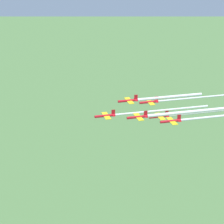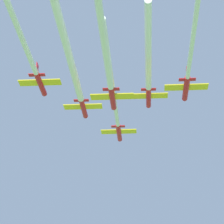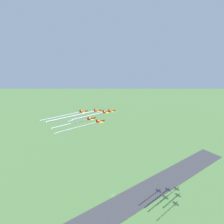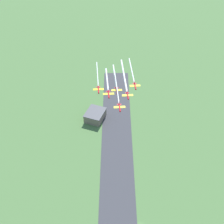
{
  "view_description": "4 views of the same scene",
  "coord_description": "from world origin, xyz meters",
  "px_view_note": "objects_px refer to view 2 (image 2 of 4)",
  "views": [
    {
      "loc": [
        -45.17,
        167.02,
        200.23
      ],
      "look_at": [
        -10.45,
        -26.72,
        122.28
      ],
      "focal_mm": 85.0,
      "sensor_mm": 36.0,
      "label": 1
    },
    {
      "loc": [
        -104.43,
        -74.16,
        76.6
      ],
      "look_at": [
        -12.0,
        -24.52,
        124.8
      ],
      "focal_mm": 85.0,
      "sensor_mm": 36.0,
      "label": 2
    },
    {
      "loc": [
        -47.52,
        -176.35,
        169.5
      ],
      "look_at": [
        -6.64,
        -19.74,
        119.07
      ],
      "focal_mm": 28.0,
      "sensor_mm": 36.0,
      "label": 3
    },
    {
      "loc": [
        144.5,
        27.27,
        254.09
      ],
      "look_at": [
        -3.67,
        -27.96,
        119.92
      ],
      "focal_mm": 50.0,
      "sensor_mm": 36.0,
      "label": 4
    }
  ],
  "objects_px": {
    "jet_0": "(119,132)",
    "jet_4": "(112,97)",
    "jet_2": "(149,96)",
    "jet_3": "(40,83)",
    "jet_5": "(186,87)",
    "jet_1": "(83,107)"
  },
  "relations": [
    {
      "from": "jet_0",
      "to": "jet_4",
      "type": "height_order",
      "value": "jet_0"
    },
    {
      "from": "jet_2",
      "to": "jet_4",
      "type": "bearing_deg",
      "value": -120.47
    },
    {
      "from": "jet_0",
      "to": "jet_2",
      "type": "height_order",
      "value": "jet_2"
    },
    {
      "from": "jet_3",
      "to": "jet_2",
      "type": "bearing_deg",
      "value": 29.54
    },
    {
      "from": "jet_3",
      "to": "jet_5",
      "type": "distance_m",
      "value": 26.75
    },
    {
      "from": "jet_1",
      "to": "jet_4",
      "type": "height_order",
      "value": "jet_1"
    },
    {
      "from": "jet_0",
      "to": "jet_4",
      "type": "bearing_deg",
      "value": -90.0
    },
    {
      "from": "jet_1",
      "to": "jet_3",
      "type": "height_order",
      "value": "jet_1"
    },
    {
      "from": "jet_2",
      "to": "jet_3",
      "type": "distance_m",
      "value": 23.11
    },
    {
      "from": "jet_3",
      "to": "jet_0",
      "type": "bearing_deg",
      "value": 59.53
    },
    {
      "from": "jet_2",
      "to": "jet_5",
      "type": "distance_m",
      "value": 13.78
    },
    {
      "from": "jet_3",
      "to": "jet_1",
      "type": "bearing_deg",
      "value": 59.53
    },
    {
      "from": "jet_4",
      "to": "jet_5",
      "type": "distance_m",
      "value": 13.42
    },
    {
      "from": "jet_3",
      "to": "jet_5",
      "type": "bearing_deg",
      "value": 0.0
    },
    {
      "from": "jet_4",
      "to": "jet_5",
      "type": "height_order",
      "value": "jet_5"
    },
    {
      "from": "jet_1",
      "to": "jet_4",
      "type": "xyz_separation_m",
      "value": [
        -7.55,
        -10.77,
        -3.53
      ]
    },
    {
      "from": "jet_3",
      "to": "jet_5",
      "type": "relative_size",
      "value": 1.0
    },
    {
      "from": "jet_1",
      "to": "jet_4",
      "type": "relative_size",
      "value": 1.0
    },
    {
      "from": "jet_1",
      "to": "jet_2",
      "type": "xyz_separation_m",
      "value": [
        5.53,
        -12.14,
        2.01
      ]
    },
    {
      "from": "jet_0",
      "to": "jet_3",
      "type": "distance_m",
      "value": 26.32
    },
    {
      "from": "jet_5",
      "to": "jet_1",
      "type": "bearing_deg",
      "value": 150.46
    },
    {
      "from": "jet_1",
      "to": "jet_0",
      "type": "bearing_deg",
      "value": 59.53
    }
  ]
}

